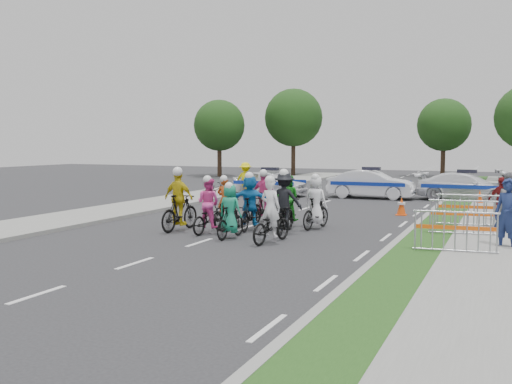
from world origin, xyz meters
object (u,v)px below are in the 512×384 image
at_px(rider_7, 316,207).
at_px(cone_1, 480,198).
at_px(barrier_2, 469,212).
at_px(tree_0, 219,126).
at_px(marshal_hiviz, 245,179).
at_px(rider_0, 271,221).
at_px(parked_bike, 216,189).
at_px(police_car_0, 270,183).
at_px(police_car_1, 371,184).
at_px(rider_6, 225,209).
at_px(tree_3, 293,118).
at_px(barrier_0, 455,234).
at_px(rider_3, 179,206).
at_px(spectator_0, 508,215).
at_px(rider_4, 285,208).
at_px(police_car_2, 467,187).
at_px(spectator_2, 501,201).
at_px(rider_2, 209,212).
at_px(spectator_1, 511,203).
at_px(rider_8, 288,206).
at_px(tree_4, 444,125).
at_px(rider_5, 250,206).
at_px(rider_1, 230,216).
at_px(cone_0, 401,206).
at_px(rider_9, 264,202).

relative_size(rider_7, cone_1, 2.57).
distance_m(barrier_2, tree_0, 30.57).
relative_size(rider_7, marshal_hiviz, 1.02).
height_order(rider_0, parked_bike, rider_0).
xyz_separation_m(police_car_0, police_car_1, (5.16, 0.84, 0.04)).
bearing_deg(rider_6, marshal_hiviz, -68.88).
bearing_deg(tree_3, barrier_0, -63.24).
distance_m(rider_3, spectator_0, 9.52).
xyz_separation_m(police_car_0, cone_1, (10.32, -0.57, -0.33)).
bearing_deg(rider_6, rider_4, 168.71).
height_order(rider_7, police_car_2, rider_7).
xyz_separation_m(police_car_0, tree_0, (-10.38, 14.14, 3.52)).
height_order(rider_4, spectator_2, rider_4).
relative_size(rider_2, spectator_1, 0.97).
bearing_deg(rider_8, tree_4, -102.61).
relative_size(rider_5, police_car_0, 0.48).
xyz_separation_m(rider_1, rider_3, (-2.12, 0.63, 0.13)).
bearing_deg(cone_0, rider_5, -122.88).
relative_size(rider_9, tree_4, 0.30).
relative_size(rider_3, rider_4, 1.01).
bearing_deg(rider_8, rider_2, 46.62).
bearing_deg(rider_1, spectator_2, -135.38).
bearing_deg(police_car_1, rider_1, 174.59).
height_order(rider_9, spectator_0, spectator_0).
relative_size(rider_7, tree_0, 0.29).
height_order(police_car_2, barrier_0, police_car_2).
bearing_deg(cone_0, tree_4, 92.49).
relative_size(police_car_0, police_car_1, 0.92).
height_order(rider_0, rider_8, rider_0).
bearing_deg(rider_9, rider_5, 108.16).
relative_size(rider_2, tree_3, 0.25).
xyz_separation_m(rider_0, rider_3, (-3.47, 0.81, 0.15)).
bearing_deg(police_car_1, spectator_0, -154.30).
height_order(rider_9, spectator_1, rider_9).
bearing_deg(rider_8, marshal_hiviz, -66.44).
xyz_separation_m(tree_3, tree_4, (12.00, 2.00, -0.70)).
bearing_deg(cone_1, barrier_0, -90.04).
relative_size(rider_9, marshal_hiviz, 1.06).
xyz_separation_m(rider_6, police_car_2, (6.80, 12.14, 0.10)).
distance_m(rider_9, tree_4, 29.70).
relative_size(rider_0, police_car_0, 0.49).
height_order(police_car_0, tree_0, tree_0).
xyz_separation_m(rider_8, tree_4, (1.88, 29.96, 3.52)).
distance_m(police_car_1, tree_0, 20.75).
relative_size(rider_0, spectator_0, 1.02).
distance_m(rider_2, rider_5, 1.42).
bearing_deg(parked_bike, police_car_0, -26.73).
relative_size(cone_1, tree_4, 0.11).
bearing_deg(cone_1, spectator_1, -81.22).
bearing_deg(rider_7, rider_1, 68.47).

